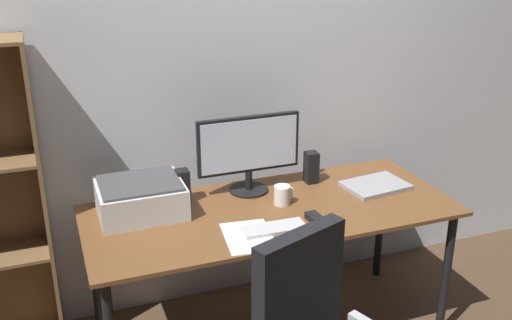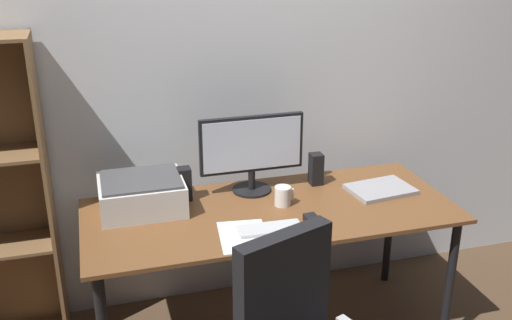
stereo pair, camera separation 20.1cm
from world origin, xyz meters
name	(u,v)px [view 1 (the left image)]	position (x,y,z in m)	size (l,w,h in m)	color
back_wall	(234,71)	(0.00, 0.55, 1.30)	(6.40, 0.10, 2.60)	silver
desk	(271,222)	(0.00, 0.00, 0.67)	(1.79, 0.75, 0.74)	brown
monitor	(249,149)	(-0.03, 0.23, 0.97)	(0.54, 0.20, 0.40)	black
keyboard	(274,228)	(-0.07, -0.21, 0.75)	(0.29, 0.11, 0.02)	#B7BABC
mouse	(315,218)	(0.14, -0.19, 0.76)	(0.06, 0.10, 0.03)	black
coffee_mug	(282,195)	(0.07, 0.03, 0.79)	(0.10, 0.08, 0.10)	white
laptop	(376,185)	(0.61, 0.04, 0.75)	(0.32, 0.23, 0.02)	#99999E
speaker_left	(183,186)	(-0.38, 0.23, 0.82)	(0.06, 0.07, 0.17)	black
speaker_right	(311,167)	(0.32, 0.23, 0.82)	(0.06, 0.07, 0.17)	black
printer	(141,198)	(-0.60, 0.18, 0.82)	(0.40, 0.34, 0.16)	silver
paper_sheet	(249,236)	(-0.20, -0.23, 0.74)	(0.21, 0.30, 0.00)	white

